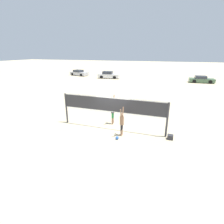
# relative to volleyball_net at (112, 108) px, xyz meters

# --- Properties ---
(ground_plane) EXTENTS (200.00, 200.00, 0.00)m
(ground_plane) POSITION_rel_volleyball_net_xyz_m (0.00, 0.00, -1.67)
(ground_plane) COLOR beige
(volleyball_net) EXTENTS (7.90, 0.14, 2.43)m
(volleyball_net) POSITION_rel_volleyball_net_xyz_m (0.00, 0.00, 0.00)
(volleyball_net) COLOR #38383D
(volleyball_net) RESTS_ON ground_plane
(player_spiker) EXTENTS (0.28, 0.69, 2.00)m
(player_spiker) POSITION_rel_volleyball_net_xyz_m (0.99, -0.82, -0.62)
(player_spiker) COLOR #8C664C
(player_spiker) RESTS_ON ground_plane
(player_blocker) EXTENTS (0.28, 0.73, 2.30)m
(player_blocker) POSITION_rel_volleyball_net_xyz_m (-0.27, 0.93, -0.45)
(player_blocker) COLOR #8C664C
(player_blocker) RESTS_ON ground_plane
(volleyball) EXTENTS (0.22, 0.22, 0.22)m
(volleyball) POSITION_rel_volleyball_net_xyz_m (0.88, -1.48, -1.56)
(volleyball) COLOR blue
(volleyball) RESTS_ON ground_plane
(gear_bag) EXTENTS (0.37, 0.34, 0.30)m
(gear_bag) POSITION_rel_volleyball_net_xyz_m (4.19, -0.29, -1.51)
(gear_bag) COLOR #2D2D33
(gear_bag) RESTS_ON ground_plane
(parked_car_near) EXTENTS (4.91, 2.83, 1.36)m
(parked_car_near) POSITION_rel_volleyball_net_xyz_m (-17.90, 26.72, -1.05)
(parked_car_near) COLOR #B7B7BC
(parked_car_near) RESTS_ON ground_plane
(parked_car_mid) EXTENTS (4.40, 2.03, 1.26)m
(parked_car_mid) POSITION_rel_volleyball_net_xyz_m (8.90, 25.10, -1.09)
(parked_car_mid) COLOR #4C6B4C
(parked_car_mid) RESTS_ON ground_plane
(parked_car_far) EXTENTS (4.80, 2.29, 1.50)m
(parked_car_far) POSITION_rel_volleyball_net_xyz_m (-9.48, 24.78, -0.99)
(parked_car_far) COLOR silver
(parked_car_far) RESTS_ON ground_plane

